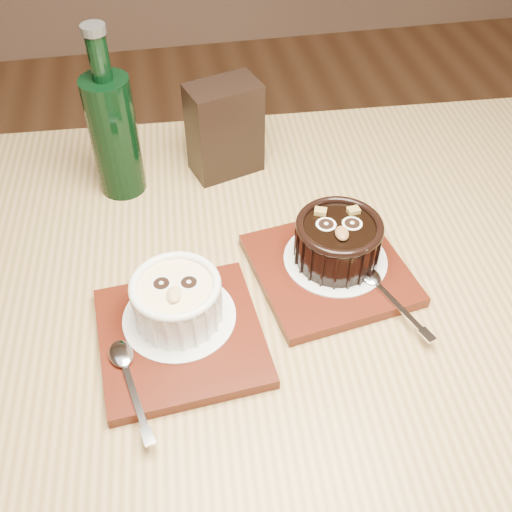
{
  "coord_description": "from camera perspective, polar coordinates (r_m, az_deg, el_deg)",
  "views": [
    {
      "loc": [
        -0.16,
        -0.19,
        1.3
      ],
      "look_at": [
        -0.07,
        0.29,
        0.81
      ],
      "focal_mm": 42.0,
      "sensor_mm": 36.0,
      "label": 1
    }
  ],
  "objects": [
    {
      "name": "table",
      "position": [
        0.8,
        -0.7,
        -8.21
      ],
      "size": [
        1.24,
        0.87,
        0.75
      ],
      "rotation": [
        0.0,
        0.0,
        -0.06
      ],
      "color": "olive",
      "rests_on": "ground"
    },
    {
      "name": "tray_left",
      "position": [
        0.69,
        -7.14,
        -7.64
      ],
      "size": [
        0.19,
        0.19,
        0.01
      ],
      "primitive_type": "cube",
      "rotation": [
        0.0,
        0.0,
        0.08
      ],
      "color": "#51190D",
      "rests_on": "table"
    },
    {
      "name": "doily_left",
      "position": [
        0.7,
        -7.3,
        -5.75
      ],
      "size": [
        0.13,
        0.13,
        0.0
      ],
      "primitive_type": "cylinder",
      "color": "white",
      "rests_on": "tray_left"
    },
    {
      "name": "ramekin_white",
      "position": [
        0.67,
        -7.55,
        -4.03
      ],
      "size": [
        0.1,
        0.1,
        0.06
      ],
      "rotation": [
        0.0,
        0.0,
        -0.13
      ],
      "color": "white",
      "rests_on": "doily_left"
    },
    {
      "name": "spoon_left",
      "position": [
        0.65,
        -11.99,
        -11.4
      ],
      "size": [
        0.05,
        0.14,
        0.01
      ],
      "primitive_type": null,
      "rotation": [
        0.0,
        0.0,
        0.22
      ],
      "color": "white",
      "rests_on": "tray_left"
    },
    {
      "name": "tray_right",
      "position": [
        0.76,
        7.01,
        -1.29
      ],
      "size": [
        0.21,
        0.21,
        0.01
      ],
      "primitive_type": "cube",
      "rotation": [
        0.0,
        0.0,
        0.15
      ],
      "color": "#51190D",
      "rests_on": "table"
    },
    {
      "name": "doily_right",
      "position": [
        0.76,
        7.56,
        -0.26
      ],
      "size": [
        0.13,
        0.13,
        0.0
      ],
      "primitive_type": "cylinder",
      "color": "white",
      "rests_on": "tray_right"
    },
    {
      "name": "ramekin_dark",
      "position": [
        0.74,
        7.81,
        1.57
      ],
      "size": [
        0.11,
        0.11,
        0.06
      ],
      "rotation": [
        0.0,
        0.0,
        -0.14
      ],
      "color": "black",
      "rests_on": "doily_right"
    },
    {
      "name": "spoon_right",
      "position": [
        0.73,
        12.36,
        -3.51
      ],
      "size": [
        0.07,
        0.13,
        0.01
      ],
      "primitive_type": null,
      "rotation": [
        0.0,
        0.0,
        0.35
      ],
      "color": "white",
      "rests_on": "tray_right"
    },
    {
      "name": "condiment_stand",
      "position": [
        0.88,
        -3.01,
        11.99
      ],
      "size": [
        0.11,
        0.09,
        0.14
      ],
      "primitive_type": "cube",
      "rotation": [
        0.0,
        0.0,
        0.29
      ],
      "color": "black",
      "rests_on": "table"
    },
    {
      "name": "green_bottle",
      "position": [
        0.85,
        -13.4,
        11.4
      ],
      "size": [
        0.07,
        0.07,
        0.24
      ],
      "color": "black",
      "rests_on": "table"
    }
  ]
}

